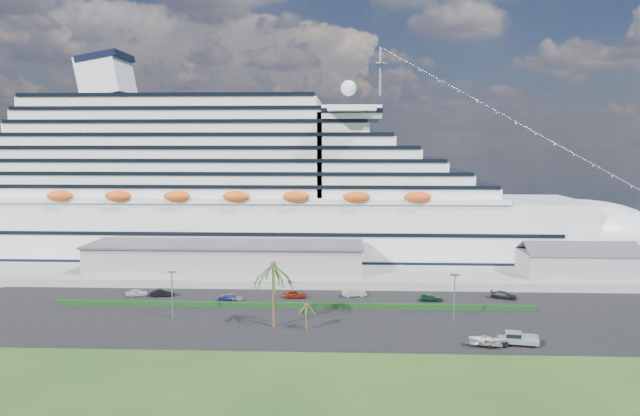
{
  "coord_description": "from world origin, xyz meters",
  "views": [
    {
      "loc": [
        2.15,
        -95.38,
        30.07
      ],
      "look_at": [
        -3.61,
        30.0,
        17.07
      ],
      "focal_mm": 35.0,
      "sensor_mm": 36.0,
      "label": 1
    }
  ],
  "objects_px": {
    "parked_car_3": "(231,299)",
    "boat_trailer": "(486,340)",
    "cruise_ship": "(257,196)",
    "pickup_truck": "(517,338)"
  },
  "relations": [
    {
      "from": "pickup_truck",
      "to": "parked_car_3",
      "type": "bearing_deg",
      "value": 153.91
    },
    {
      "from": "cruise_ship",
      "to": "boat_trailer",
      "type": "height_order",
      "value": "cruise_ship"
    },
    {
      "from": "parked_car_3",
      "to": "boat_trailer",
      "type": "height_order",
      "value": "boat_trailer"
    },
    {
      "from": "pickup_truck",
      "to": "cruise_ship",
      "type": "bearing_deg",
      "value": 125.75
    },
    {
      "from": "parked_car_3",
      "to": "boat_trailer",
      "type": "bearing_deg",
      "value": -141.64
    },
    {
      "from": "cruise_ship",
      "to": "boat_trailer",
      "type": "bearing_deg",
      "value": -57.4
    },
    {
      "from": "cruise_ship",
      "to": "parked_car_3",
      "type": "relative_size",
      "value": 40.4
    },
    {
      "from": "parked_car_3",
      "to": "pickup_truck",
      "type": "xyz_separation_m",
      "value": [
        47.4,
        -23.21,
        0.45
      ]
    },
    {
      "from": "parked_car_3",
      "to": "pickup_truck",
      "type": "distance_m",
      "value": 52.78
    },
    {
      "from": "cruise_ship",
      "to": "parked_car_3",
      "type": "height_order",
      "value": "cruise_ship"
    }
  ]
}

